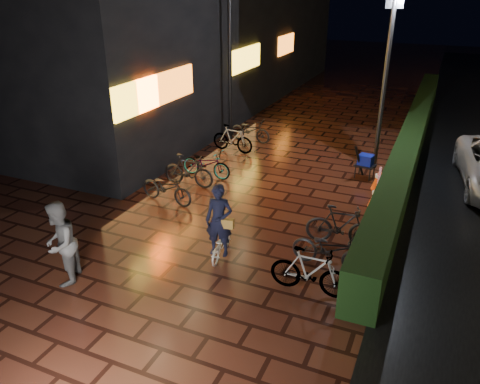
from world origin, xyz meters
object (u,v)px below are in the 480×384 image
at_px(bystander_person, 60,244).
at_px(cart_assembly, 365,161).
at_px(cyclist, 220,231).
at_px(traffic_barrier, 378,187).

relative_size(bystander_person, cart_assembly, 1.63).
xyz_separation_m(cyclist, traffic_barrier, (2.62, 4.47, -0.31)).
bearing_deg(traffic_barrier, bystander_person, -127.70).
distance_m(bystander_person, cart_assembly, 8.97).
bearing_deg(cyclist, bystander_person, -139.84).
bearing_deg(cart_assembly, bystander_person, -119.68).
height_order(bystander_person, cart_assembly, bystander_person).
bearing_deg(traffic_barrier, cyclist, -120.33).
bearing_deg(cyclist, cart_assembly, 70.61).
relative_size(bystander_person, cyclist, 1.01).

